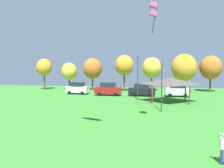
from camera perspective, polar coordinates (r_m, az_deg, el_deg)
person_standing_near_foreground at (r=14.50m, az=25.30°, el=-13.41°), size 0.52×0.51×1.79m
kite_flying_4 at (r=21.69m, az=10.00°, el=17.24°), size 0.81×0.73×2.71m
parked_car_leftmost at (r=45.19m, az=-8.26°, el=-1.00°), size 4.29×2.34×2.25m
parked_car_second_from_left at (r=42.62m, az=-0.97°, el=-1.22°), size 4.75×1.94×2.35m
parked_car_third_from_left at (r=42.16m, az=7.21°, el=-1.39°), size 4.73×2.30×2.22m
parked_car_rightmost_in_row at (r=42.48m, az=15.41°, el=-1.37°), size 4.12×2.08×2.40m
park_pavilion at (r=36.02m, az=13.76°, el=0.68°), size 6.53×5.73×3.60m
light_post_0 at (r=28.01m, az=11.87°, el=-0.02°), size 0.36×0.20×5.67m
light_post_1 at (r=36.95m, az=6.21°, el=2.16°), size 0.36×0.20×7.00m
treeline_tree_0 at (r=55.44m, az=-16.03°, el=3.87°), size 3.44×3.44×6.91m
treeline_tree_1 at (r=53.86m, az=-10.27°, el=2.99°), size 3.48×3.48×6.01m
treeline_tree_2 at (r=52.06m, az=-4.71°, el=3.72°), size 4.16×4.16×7.04m
treeline_tree_3 at (r=49.57m, az=2.99°, el=4.48°), size 3.87×3.87×7.56m
treeline_tree_4 at (r=50.75m, az=9.54°, el=3.85°), size 4.00×4.00×7.12m
treeline_tree_5 at (r=49.53m, az=16.94°, el=3.78°), size 4.97×4.97×7.71m
treeline_tree_6 at (r=52.35m, az=22.65°, el=3.68°), size 4.40×4.40×7.41m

